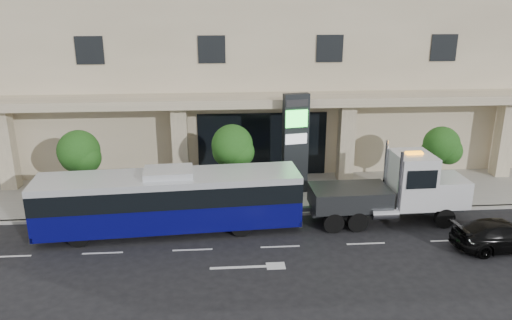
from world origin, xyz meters
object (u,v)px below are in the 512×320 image
Objects in this scene: city_bus at (170,200)px; signage_pylon at (295,143)px; tow_truck at (395,191)px; black_sedan at (503,235)px.

signage_pylon reaches higher than city_bus.
tow_truck is 1.54× the size of signage_pylon.
black_sedan is at bearing -15.10° from city_bus.
tow_truck is 6.18m from signage_pylon.
tow_truck is at bearing 47.00° from black_sedan.
black_sedan is (3.93, -3.22, -0.99)m from tow_truck.
signage_pylon is at bearing 136.77° from tow_truck.
black_sedan is (15.11, -3.02, -0.95)m from city_bus.
city_bus is 11.19m from tow_truck.
black_sedan is 11.35m from signage_pylon.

